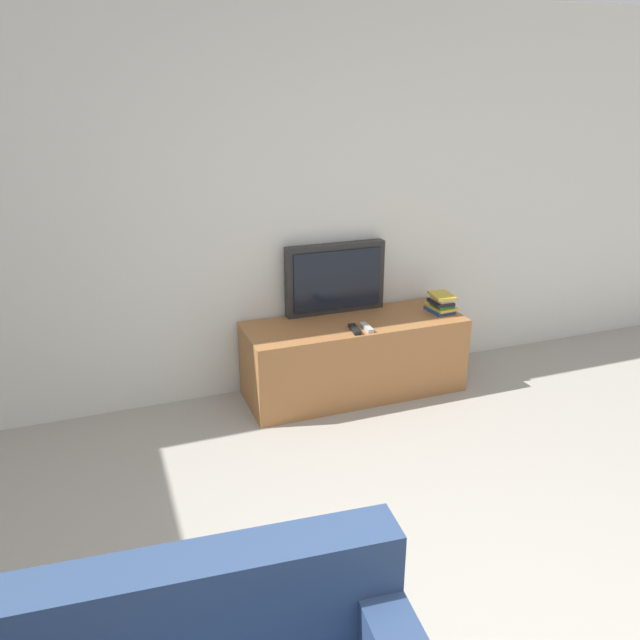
{
  "coord_description": "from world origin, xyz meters",
  "views": [
    {
      "loc": [
        -0.91,
        -0.94,
        2.07
      ],
      "look_at": [
        0.34,
        2.39,
        0.71
      ],
      "focal_mm": 35.0,
      "sensor_mm": 36.0,
      "label": 1
    }
  ],
  "objects_px": {
    "book_stack": "(441,303)",
    "remote_secondary": "(355,329)",
    "television": "(335,278)",
    "remote_on_stand": "(367,327)",
    "tv_stand": "(354,357)"
  },
  "relations": [
    {
      "from": "tv_stand",
      "to": "remote_secondary",
      "type": "relative_size",
      "value": 9.11
    },
    {
      "from": "television",
      "to": "remote_secondary",
      "type": "relative_size",
      "value": 4.3
    },
    {
      "from": "tv_stand",
      "to": "remote_secondary",
      "type": "bearing_deg",
      "value": -113.88
    },
    {
      "from": "book_stack",
      "to": "remote_secondary",
      "type": "height_order",
      "value": "book_stack"
    },
    {
      "from": "television",
      "to": "book_stack",
      "type": "height_order",
      "value": "television"
    },
    {
      "from": "remote_on_stand",
      "to": "remote_secondary",
      "type": "xyz_separation_m",
      "value": [
        -0.09,
        -0.0,
        0.0
      ]
    },
    {
      "from": "book_stack",
      "to": "remote_secondary",
      "type": "bearing_deg",
      "value": -170.13
    },
    {
      "from": "remote_on_stand",
      "to": "tv_stand",
      "type": "bearing_deg",
      "value": 95.24
    },
    {
      "from": "television",
      "to": "remote_on_stand",
      "type": "bearing_deg",
      "value": -79.38
    },
    {
      "from": "television",
      "to": "remote_on_stand",
      "type": "distance_m",
      "value": 0.46
    },
    {
      "from": "book_stack",
      "to": "remote_on_stand",
      "type": "height_order",
      "value": "book_stack"
    },
    {
      "from": "tv_stand",
      "to": "television",
      "type": "distance_m",
      "value": 0.57
    },
    {
      "from": "tv_stand",
      "to": "remote_on_stand",
      "type": "height_order",
      "value": "remote_on_stand"
    },
    {
      "from": "tv_stand",
      "to": "television",
      "type": "relative_size",
      "value": 2.12
    },
    {
      "from": "television",
      "to": "remote_on_stand",
      "type": "xyz_separation_m",
      "value": [
        0.07,
        -0.38,
        -0.24
      ]
    }
  ]
}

